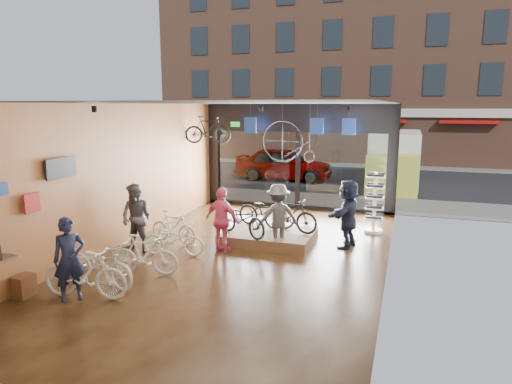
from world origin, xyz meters
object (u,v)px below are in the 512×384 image
at_px(floor_bike_2, 100,264).
at_px(customer_1, 136,218).
at_px(box_truck, 394,161).
at_px(display_bike_left, 242,219).
at_px(display_bike_right, 266,211).
at_px(sunglasses_rack, 374,203).
at_px(display_platform, 269,237).
at_px(penny_farthing, 291,143).
at_px(street_car, 284,164).
at_px(customer_2, 222,220).
at_px(customer_3, 278,216).
at_px(hung_bike, 208,130).
at_px(floor_bike_1, 85,273).
at_px(floor_bike_5, 173,227).
at_px(display_bike_mid, 290,215).
at_px(customer_5, 348,213).
at_px(floor_bike_4, 173,240).
at_px(floor_bike_3, 144,255).
at_px(customer_0, 70,259).

xyz_separation_m(floor_bike_2, customer_1, (-0.54, 2.21, 0.41)).
distance_m(box_truck, display_bike_left, 10.72).
relative_size(display_bike_right, sunglasses_rack, 0.97).
distance_m(display_platform, display_bike_right, 0.82).
bearing_deg(penny_farthing, street_car, 106.69).
distance_m(display_platform, customer_1, 3.63).
relative_size(customer_2, customer_3, 0.99).
bearing_deg(hung_bike, box_truck, -58.16).
distance_m(display_bike_left, display_bike_right, 1.13).
bearing_deg(box_truck, floor_bike_1, -110.29).
distance_m(floor_bike_5, customer_3, 2.92).
height_order(street_car, display_bike_mid, street_car).
bearing_deg(customer_3, display_bike_right, -88.16).
bearing_deg(customer_5, floor_bike_4, -50.72).
bearing_deg(floor_bike_3, display_bike_right, -35.30).
bearing_deg(floor_bike_3, hung_bike, -0.59).
bearing_deg(floor_bike_5, floor_bike_2, -169.28).
height_order(floor_bike_5, customer_2, customer_2).
relative_size(floor_bike_1, hung_bike, 1.11).
relative_size(floor_bike_1, display_bike_right, 0.99).
bearing_deg(display_bike_mid, customer_0, 159.94).
bearing_deg(floor_bike_3, floor_bike_5, 2.01).
relative_size(floor_bike_4, hung_bike, 1.00).
relative_size(customer_1, customer_3, 1.03).
height_order(floor_bike_1, customer_3, customer_3).
bearing_deg(street_car, hung_bike, 175.40).
height_order(customer_0, hung_bike, hung_bike).
bearing_deg(floor_bike_2, box_truck, -11.04).
distance_m(display_platform, customer_5, 2.25).
xyz_separation_m(floor_bike_5, display_platform, (2.48, 0.95, -0.30)).
bearing_deg(floor_bike_3, customer_0, 147.83).
bearing_deg(display_bike_right, customer_5, -87.16).
bearing_deg(penny_farthing, floor_bike_3, -104.35).
height_order(customer_5, sunglasses_rack, customer_5).
relative_size(box_truck, customer_1, 3.63).
xyz_separation_m(display_bike_right, hung_bike, (-2.81, 2.22, 2.16)).
distance_m(street_car, customer_0, 15.41).
height_order(customer_0, customer_5, customer_5).
xyz_separation_m(customer_0, customer_5, (4.66, 5.15, 0.09)).
height_order(street_car, display_bike_left, street_car).
bearing_deg(hung_bike, sunglasses_rack, -114.78).
bearing_deg(hung_bike, display_bike_mid, -142.39).
relative_size(floor_bike_4, customer_3, 0.92).
bearing_deg(penny_farthing, floor_bike_1, -104.41).
height_order(box_truck, sunglasses_rack, box_truck).
bearing_deg(customer_0, floor_bike_5, 41.99).
distance_m(floor_bike_2, penny_farthing, 7.98).
relative_size(display_bike_mid, customer_2, 0.95).
relative_size(floor_bike_4, display_bike_mid, 0.98).
distance_m(display_bike_right, hung_bike, 4.18).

